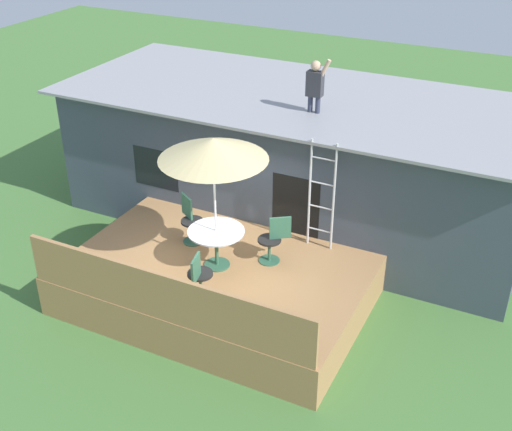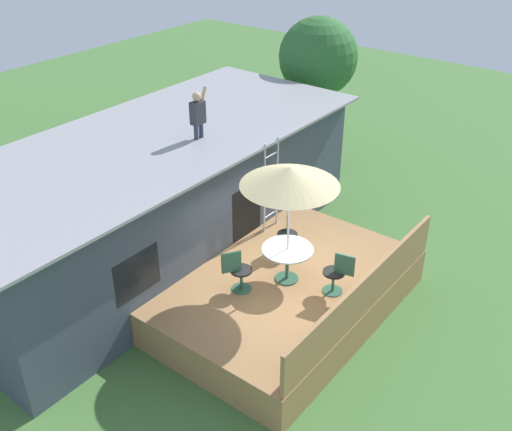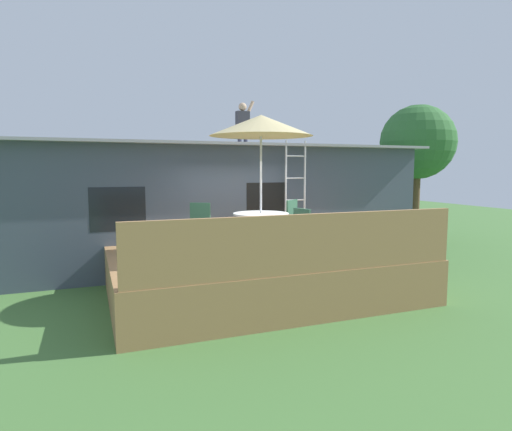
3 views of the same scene
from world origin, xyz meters
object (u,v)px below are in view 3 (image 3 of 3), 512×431
Objects in this scene: person_figure at (243,121)px; patio_table at (261,222)px; patio_umbrella at (261,126)px; step_ladder at (295,189)px; patio_chair_left at (207,227)px; patio_chair_near at (297,236)px; patio_chair_right at (289,223)px; backyard_tree at (417,143)px.

patio_table is at bearing -103.12° from person_figure.
step_ladder is at bearing 45.81° from patio_umbrella.
step_ladder is 2.30m from person_figure.
patio_umbrella is at bearing 0.00° from patio_chair_left.
person_figure is 4.57m from patio_chair_near.
patio_chair_left is at bearing -123.86° from person_figure.
patio_umbrella is at bearing 0.00° from patio_chair_near.
patio_chair_right reaches higher than patio_table.
patio_chair_near is (0.24, -1.03, -1.89)m from patio_umbrella.
patio_umbrella is 2.16m from patio_chair_left.
step_ladder reaches higher than patio_chair_right.
patio_chair_left is at bearing -158.43° from step_ladder.
patio_chair_near is (1.13, -1.59, 0.00)m from patio_chair_left.
patio_chair_right is 7.14m from backyard_tree.
patio_chair_right is 0.21× the size of backyard_tree.
person_figure is 3.63m from patio_chair_left.
patio_umbrella is 2.41m from step_ladder.
patio_table is 1.06m from patio_chair_near.
patio_chair_left is at bearing -33.49° from patio_chair_right.
patio_chair_left is at bearing 147.97° from patio_table.
patio_table is 1.06m from patio_chair_right.
patio_chair_right is (0.86, 0.60, -0.13)m from patio_table.
patio_table is at bearing -134.19° from step_ladder.
backyard_tree is (6.71, 4.84, 1.93)m from patio_chair_near.
patio_chair_near is at bearing -96.38° from person_figure.
person_figure reaches higher than patio_chair_right.
patio_chair_near reaches higher than patio_table.
step_ladder is 1.98× the size of person_figure.
person_figure is 1.21× the size of patio_chair_near.
patio_chair_near is (0.24, -1.03, -0.13)m from patio_table.
patio_umbrella is 2.16m from patio_chair_right.
patio_table is 0.41× the size of patio_umbrella.
step_ladder is at bearing -158.23° from patio_chair_right.
step_ladder is at bearing -38.59° from patio_chair_near.
patio_chair_right is at bearing 34.94° from patio_table.
patio_chair_right is at bearing 34.94° from patio_umbrella.
patio_chair_left is at bearing 147.97° from patio_umbrella.
patio_umbrella is 2.76× the size of patio_chair_right.
person_figure is at bearing 76.88° from patio_umbrella.
backyard_tree is (6.27, 0.91, -0.37)m from person_figure.
patio_chair_left is 8.70m from backyard_tree.
step_ladder is 0.50× the size of backyard_tree.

